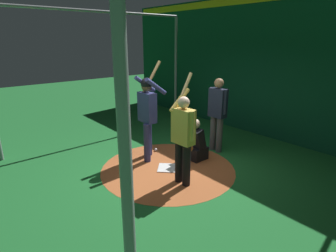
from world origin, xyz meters
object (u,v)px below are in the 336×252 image
Objects in this scene: catcher at (195,144)px; baseball_1 at (179,163)px; visitor at (183,135)px; baseball_0 at (156,150)px; batter at (148,110)px; umpire at (217,111)px; home_plate at (168,168)px.

catcher reaches higher than baseball_1.
visitor is 1.89m from baseball_0.
baseball_1 is at bearing -129.26° from visitor.
batter is 1.32m from catcher.
catcher is 1.08m from baseball_0.
baseball_0 is 1.00× the size of baseball_1.
umpire is 1.84m from visitor.
visitor is at bearing 70.70° from baseball_0.
catcher is 0.98m from umpire.
baseball_1 is at bearing 175.98° from home_plate.
baseball_0 is at bearing -112.01° from home_plate.
catcher is 0.59m from baseball_1.
baseball_0 is (-0.36, -0.19, -1.09)m from batter.
visitor is at bearing 20.97° from umpire.
catcher is 12.94× the size of baseball_1.
home_plate is 0.98m from baseball_0.
visitor is at bearing 32.67° from catcher.
home_plate is at bearing -2.31° from catcher.
umpire is at bearing -178.58° from baseball_1.
home_plate is 0.29m from baseball_1.
visitor is (0.96, 0.61, 0.60)m from catcher.
visitor is 27.76× the size of baseball_1.
baseball_0 reaches higher than home_plate.
umpire is at bearing 155.43° from batter.
umpire reaches higher than home_plate.
baseball_1 is (0.49, -0.01, -0.33)m from catcher.
batter is (-0.01, -0.71, 1.13)m from home_plate.
umpire is at bearing -161.57° from visitor.
batter is at bearing -43.72° from catcher.
umpire is 24.05× the size of baseball_0.
home_plate is 0.86m from catcher.
baseball_1 is at bearing 85.28° from baseball_0.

